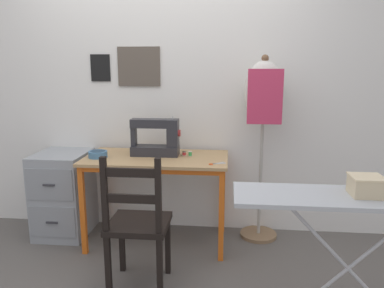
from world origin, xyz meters
TOP-DOWN VIEW (x-y plane):
  - ground_plane at (0.00, 0.00)m, footprint 14.00×14.00m
  - wall_back at (-0.00, 0.67)m, footprint 10.00×0.07m
  - sewing_table at (0.00, 0.29)m, footprint 1.17×0.61m
  - sewing_machine at (0.01, 0.35)m, footprint 0.41×0.15m
  - fabric_bowl at (-0.47, 0.23)m, footprint 0.15×0.15m
  - scissors at (0.49, 0.11)m, footprint 0.13×0.09m
  - thread_spool_near_machine at (0.22, 0.37)m, footprint 0.04×0.04m
  - thread_spool_mid_table at (0.27, 0.36)m, footprint 0.04×0.04m
  - wooden_chair at (-0.00, -0.37)m, footprint 0.40×0.38m
  - filing_cabinet at (-0.86, 0.40)m, footprint 0.43×0.52m
  - dress_form at (0.87, 0.49)m, footprint 0.33×0.32m
  - ironing_board at (1.26, -0.70)m, footprint 1.27×0.36m
  - storage_box at (1.32, -0.69)m, footprint 0.17×0.16m

SIDE VIEW (x-z plane):
  - ground_plane at x=0.00m, z-range 0.00..0.00m
  - filing_cabinet at x=-0.86m, z-range 0.00..0.74m
  - wooden_chair at x=0.00m, z-range -0.02..0.93m
  - sewing_table at x=0.00m, z-range 0.29..1.04m
  - scissors at x=0.49m, z-range 0.75..0.76m
  - thread_spool_near_machine at x=0.22m, z-range 0.75..0.79m
  - thread_spool_mid_table at x=0.27m, z-range 0.75..0.79m
  - ironing_board at x=1.26m, z-range 0.36..1.19m
  - fabric_bowl at x=-0.47m, z-range 0.76..0.81m
  - storage_box at x=1.32m, z-range 0.82..0.93m
  - sewing_machine at x=0.01m, z-range 0.73..1.06m
  - dress_form at x=0.87m, z-range 0.39..1.97m
  - wall_back at x=0.00m, z-range 0.00..2.55m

